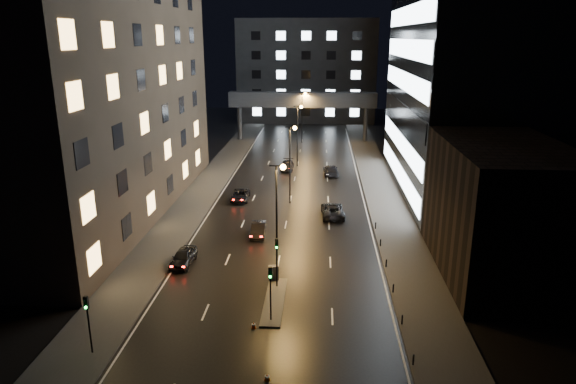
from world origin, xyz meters
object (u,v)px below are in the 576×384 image
object	(u,v)px
car_away_c	(240,195)
car_away_a	(183,257)
car_away_b	(258,229)
car_away_d	(287,166)
car_toward_a	(333,210)
car_toward_b	(331,170)
utility_cabinet	(274,273)

from	to	relation	value
car_away_c	car_away_a	bearing A→B (deg)	-97.86
car_away_a	car_away_c	bearing A→B (deg)	86.83
car_away_a	car_away_b	bearing A→B (deg)	54.71
car_away_c	car_away_d	xyz separation A→B (m)	(5.17, 16.51, 0.05)
car_away_b	car_away_d	bearing A→B (deg)	85.20
car_toward_a	car_toward_b	bearing A→B (deg)	-93.60
car_toward_b	utility_cabinet	size ratio (longest dim) A/B	3.99
car_away_b	car_away_d	size ratio (longest dim) A/B	0.87
car_toward_b	car_away_b	bearing A→B (deg)	69.88
car_away_d	car_toward_b	xyz separation A→B (m)	(7.03, -2.70, 0.06)
car_away_c	car_toward_a	world-z (taller)	car_toward_a
car_away_b	car_toward_a	size ratio (longest dim) A/B	0.77
car_away_d	car_away_a	bearing A→B (deg)	-100.88
car_away_b	car_away_c	bearing A→B (deg)	105.25
car_away_a	car_toward_b	size ratio (longest dim) A/B	0.83
car_away_a	car_toward_a	distance (m)	20.57
car_away_c	utility_cabinet	world-z (taller)	utility_cabinet
car_toward_a	utility_cabinet	distance (m)	18.47
car_away_b	car_away_a	bearing A→B (deg)	-131.04
car_away_a	car_away_d	bearing A→B (deg)	81.86
car_away_a	car_away_b	distance (m)	10.00
car_toward_a	utility_cabinet	size ratio (longest dim) A/B	4.21
car_away_a	car_away_c	size ratio (longest dim) A/B	0.92
car_away_a	car_toward_b	distance (m)	36.98
car_toward_b	utility_cabinet	distance (m)	37.40
car_toward_b	utility_cabinet	bearing A→B (deg)	78.75
utility_cabinet	car_away_c	bearing A→B (deg)	92.36
car_toward_b	utility_cabinet	world-z (taller)	car_toward_b
car_away_d	utility_cabinet	xyz separation A→B (m)	(1.40, -39.67, 0.10)
car_away_b	car_toward_b	xyz separation A→B (m)	(8.28, 26.21, 0.06)
car_away_a	car_away_c	world-z (taller)	car_away_a
car_away_d	utility_cabinet	size ratio (longest dim) A/B	3.71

